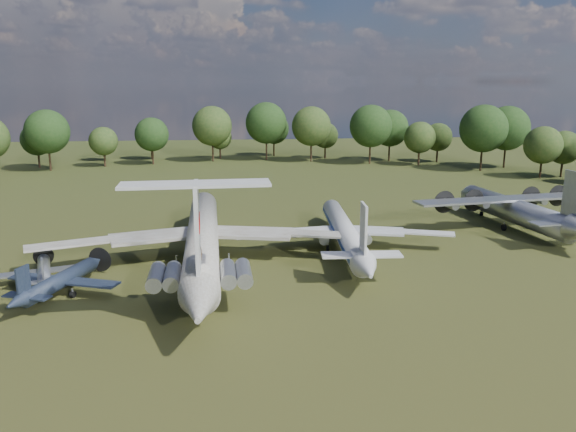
{
  "coord_description": "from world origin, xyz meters",
  "views": [
    {
      "loc": [
        1.02,
        -68.75,
        21.82
      ],
      "look_at": [
        8.42,
        0.95,
        5.0
      ],
      "focal_mm": 35.0,
      "sensor_mm": 36.0,
      "label": 1
    }
  ],
  "objects_px": {
    "tu104_jet": "(344,236)",
    "il62_airliner": "(203,243)",
    "small_prop_northwest": "(44,274)",
    "an12_transport": "(514,214)",
    "small_prop_west": "(61,284)",
    "person_on_il62": "(199,252)"
  },
  "relations": [
    {
      "from": "tu104_jet",
      "to": "an12_transport",
      "type": "relative_size",
      "value": 1.11
    },
    {
      "from": "tu104_jet",
      "to": "small_prop_northwest",
      "type": "height_order",
      "value": "tu104_jet"
    },
    {
      "from": "small_prop_west",
      "to": "small_prop_northwest",
      "type": "distance_m",
      "value": 5.22
    },
    {
      "from": "tu104_jet",
      "to": "il62_airliner",
      "type": "bearing_deg",
      "value": -164.28
    },
    {
      "from": "an12_transport",
      "to": "small_prop_northwest",
      "type": "distance_m",
      "value": 65.95
    },
    {
      "from": "small_prop_west",
      "to": "tu104_jet",
      "type": "bearing_deg",
      "value": 41.64
    },
    {
      "from": "tu104_jet",
      "to": "small_prop_west",
      "type": "height_order",
      "value": "tu104_jet"
    },
    {
      "from": "small_prop_northwest",
      "to": "person_on_il62",
      "type": "xyz_separation_m",
      "value": [
        17.76,
        -10.03,
        5.07
      ]
    },
    {
      "from": "small_prop_northwest",
      "to": "person_on_il62",
      "type": "bearing_deg",
      "value": -46.77
    },
    {
      "from": "tu104_jet",
      "to": "small_prop_west",
      "type": "distance_m",
      "value": 35.26
    },
    {
      "from": "il62_airliner",
      "to": "small_prop_northwest",
      "type": "bearing_deg",
      "value": -166.61
    },
    {
      "from": "small_prop_west",
      "to": "an12_transport",
      "type": "bearing_deg",
      "value": 39.43
    },
    {
      "from": "il62_airliner",
      "to": "an12_transport",
      "type": "bearing_deg",
      "value": 13.36
    },
    {
      "from": "person_on_il62",
      "to": "small_prop_west",
      "type": "bearing_deg",
      "value": -11.77
    },
    {
      "from": "small_prop_west",
      "to": "small_prop_northwest",
      "type": "xyz_separation_m",
      "value": [
        -2.99,
        4.27,
        -0.22
      ]
    },
    {
      "from": "small_prop_northwest",
      "to": "person_on_il62",
      "type": "relative_size",
      "value": 8.25
    },
    {
      "from": "small_prop_northwest",
      "to": "tu104_jet",
      "type": "bearing_deg",
      "value": -3.67
    },
    {
      "from": "il62_airliner",
      "to": "tu104_jet",
      "type": "xyz_separation_m",
      "value": [
        18.43,
        4.04,
        -0.68
      ]
    },
    {
      "from": "an12_transport",
      "to": "small_prop_west",
      "type": "height_order",
      "value": "an12_transport"
    },
    {
      "from": "small_prop_west",
      "to": "person_on_il62",
      "type": "relative_size",
      "value": 10.08
    },
    {
      "from": "il62_airliner",
      "to": "small_prop_west",
      "type": "height_order",
      "value": "il62_airliner"
    },
    {
      "from": "il62_airliner",
      "to": "person_on_il62",
      "type": "bearing_deg",
      "value": -90.0
    }
  ]
}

